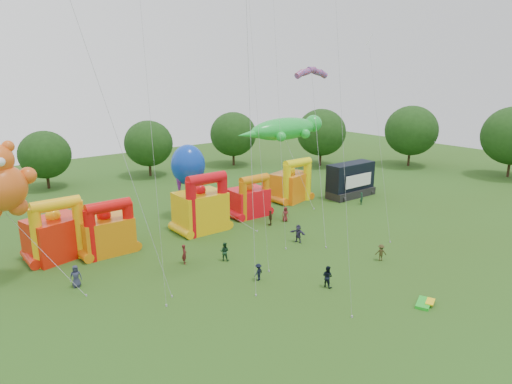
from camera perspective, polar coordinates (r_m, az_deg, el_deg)
ground at (r=35.67m, az=17.07°, el=-16.07°), size 160.00×160.00×0.00m
tree_ring at (r=32.33m, az=15.83°, el=-6.93°), size 123.88×125.99×12.07m
bouncy_castle_0 at (r=48.76m, az=-23.72°, el=-4.93°), size 5.79×5.05×6.37m
bouncy_castle_1 at (r=48.53m, az=-18.20°, el=-4.77°), size 5.07×4.11×5.73m
bouncy_castle_2 at (r=52.56m, az=-6.81°, el=-2.04°), size 5.40×4.37×6.97m
bouncy_castle_3 at (r=57.60m, az=-0.85°, el=-0.96°), size 4.73×3.86×5.46m
bouncy_castle_4 at (r=64.47m, az=4.44°, el=0.98°), size 5.85×5.14×6.16m
stage_trailer at (r=67.69m, az=11.75°, el=1.44°), size 7.75×3.13×5.00m
teddy_bear_kite at (r=42.35m, az=-26.41°, el=-4.24°), size 6.86×8.52×12.53m
gecko_kite at (r=63.54m, az=3.91°, el=6.94°), size 14.91×9.01×11.70m
octopus_kite at (r=55.56m, az=-6.26°, el=0.22°), size 5.38×11.78×9.29m
parafoil_kites at (r=40.05m, az=-4.67°, el=6.14°), size 31.00×10.79×27.74m
diamond_kites at (r=41.10m, az=2.83°, el=11.76°), size 27.96×19.70×39.61m
folded_kite_bundle at (r=39.53m, az=20.33°, el=-12.88°), size 2.23×1.69×0.31m
spectator_0 at (r=42.40m, az=-21.60°, el=-9.77°), size 1.13×0.93×1.98m
spectator_1 at (r=44.48m, az=-8.94°, el=-7.68°), size 0.73×0.84×1.95m
spectator_2 at (r=44.74m, az=-3.96°, el=-7.43°), size 1.13×1.15×1.87m
spectator_3 at (r=40.77m, az=0.30°, el=-9.97°), size 1.12×0.81×1.57m
spectator_4 at (r=54.38m, az=1.81°, el=-3.24°), size 0.94×1.18×1.87m
spectator_5 at (r=49.38m, az=5.29°, el=-5.18°), size 1.13×1.91×1.96m
spectator_6 at (r=55.83m, az=3.69°, el=-2.78°), size 1.04×0.83×1.84m
spectator_7 at (r=64.33m, az=13.06°, el=-0.78°), size 0.69×0.74×1.70m
spectator_8 at (r=40.01m, az=8.92°, el=-10.39°), size 0.89×1.06×1.93m
spectator_9 at (r=46.30m, az=15.34°, el=-7.31°), size 1.20×1.18×1.66m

